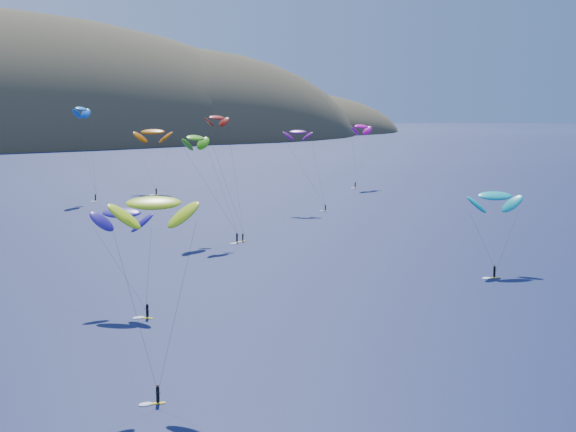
% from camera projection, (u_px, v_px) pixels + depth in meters
% --- Properties ---
extents(kitesurfer_2, '(9.24, 9.90, 20.68)m').
position_uv_depth(kitesurfer_2, '(154.00, 203.00, 79.76)').
color(kitesurfer_2, yellow).
rests_on(kitesurfer_2, ground).
extents(kitesurfer_3, '(9.53, 14.31, 23.09)m').
position_uv_depth(kitesurfer_3, '(195.00, 138.00, 164.70)').
color(kitesurfer_3, yellow).
rests_on(kitesurfer_3, ground).
extents(kitesurfer_4, '(9.04, 11.30, 28.51)m').
position_uv_depth(kitesurfer_4, '(81.00, 109.00, 228.40)').
color(kitesurfer_4, yellow).
rests_on(kitesurfer_4, ground).
extents(kitesurfer_5, '(11.57, 10.07, 15.04)m').
position_uv_depth(kitesurfer_5, '(495.00, 196.00, 135.44)').
color(kitesurfer_5, yellow).
rests_on(kitesurfer_5, ground).
extents(kitesurfer_6, '(8.99, 10.32, 22.29)m').
position_uv_depth(kitesurfer_6, '(298.00, 132.00, 207.80)').
color(kitesurfer_6, yellow).
rests_on(kitesurfer_6, ground).
extents(kitesurfer_8, '(10.38, 6.85, 22.53)m').
position_uv_depth(kitesurfer_8, '(361.00, 127.00, 263.69)').
color(kitesurfer_8, yellow).
rests_on(kitesurfer_8, ground).
extents(kitesurfer_9, '(6.82, 9.77, 26.66)m').
position_uv_depth(kitesurfer_9, '(217.00, 118.00, 164.16)').
color(kitesurfer_9, yellow).
rests_on(kitesurfer_9, ground).
extents(kitesurfer_10, '(9.00, 13.27, 15.51)m').
position_uv_depth(kitesurfer_10, '(122.00, 213.00, 110.29)').
color(kitesurfer_10, yellow).
rests_on(kitesurfer_10, ground).
extents(kitesurfer_11, '(12.64, 17.30, 21.89)m').
position_uv_depth(kitesurfer_11, '(153.00, 132.00, 251.00)').
color(kitesurfer_11, yellow).
rests_on(kitesurfer_11, ground).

